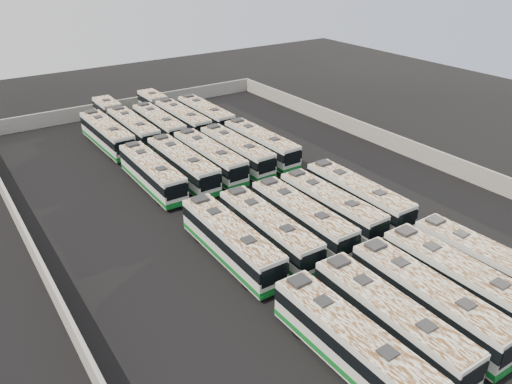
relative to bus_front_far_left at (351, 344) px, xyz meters
name	(u,v)px	position (x,y,z in m)	size (l,w,h in m)	color
ground	(258,199)	(8.24, 22.44, -1.83)	(140.00, 140.00, 0.00)	black
perimeter_wall	(258,190)	(8.24, 22.44, -0.73)	(45.20, 73.20, 2.20)	slate
bus_front_far_left	(351,344)	(0.00, 0.00, 0.00)	(2.80, 12.74, 3.58)	beige
bus_front_left	(390,320)	(3.72, 0.19, 0.00)	(2.93, 12.77, 3.59)	beige
bus_front_center	(428,300)	(7.48, 0.10, 0.03)	(3.02, 12.95, 3.63)	beige
bus_front_right	(460,282)	(11.17, 0.11, 0.04)	(2.80, 13.02, 3.67)	beige
bus_front_far_right	(489,265)	(14.87, 0.21, -0.02)	(2.97, 12.63, 3.54)	beige
bus_midfront_far_left	(231,241)	(0.01, 14.53, 0.02)	(2.86, 12.87, 3.62)	beige
bus_midfront_left	(268,230)	(3.71, 14.27, -0.02)	(2.89, 12.64, 3.55)	beige
bus_midfront_center	(302,218)	(7.46, 14.28, -0.02)	(2.81, 12.61, 3.55)	beige
bus_midfront_right	(330,206)	(11.15, 14.47, -0.04)	(2.78, 12.44, 3.50)	beige
bus_midfront_far_right	(357,196)	(14.76, 14.53, 0.01)	(2.86, 12.80, 3.60)	beige
bus_midback_far_left	(152,173)	(0.13, 31.18, -0.02)	(2.77, 12.63, 3.55)	beige
bus_midback_left	(182,165)	(3.82, 31.16, 0.03)	(2.76, 12.96, 3.65)	beige
bus_midback_center	(209,157)	(7.40, 31.34, 0.02)	(2.82, 12.87, 3.62)	beige
bus_midback_right	(236,151)	(11.06, 31.25, 0.00)	(2.85, 12.73, 3.58)	beige
bus_midback_far_right	(261,144)	(14.80, 31.48, 0.01)	(2.86, 12.81, 3.60)	beige
bus_back_far_left	(107,134)	(0.11, 45.57, 0.04)	(2.96, 13.02, 3.66)	beige
bus_back_left	(124,122)	(3.79, 49.07, -0.03)	(2.71, 19.43, 3.52)	beige
bus_back_center	(159,125)	(7.39, 45.50, -0.03)	(2.81, 12.54, 3.53)	beige
bus_back_right	(172,114)	(11.04, 48.90, -0.04)	(2.72, 19.39, 3.51)	beige
bus_back_far_right	(205,115)	(14.75, 45.58, -0.02)	(2.73, 12.59, 3.55)	beige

